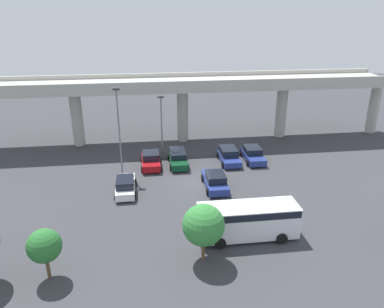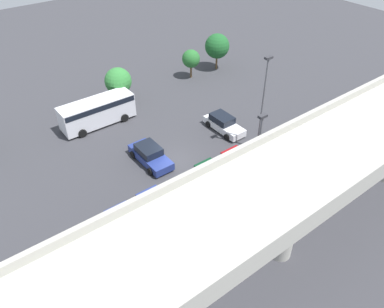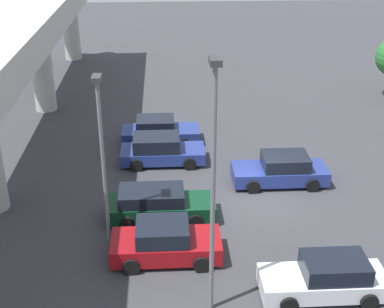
{
  "view_description": "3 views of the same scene",
  "coord_description": "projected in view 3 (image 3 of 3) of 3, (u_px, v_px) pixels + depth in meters",
  "views": [
    {
      "loc": [
        -4.85,
        -33.42,
        16.72
      ],
      "look_at": [
        -0.01,
        3.32,
        1.78
      ],
      "focal_mm": 35.0,
      "sensor_mm": 36.0,
      "label": 1
    },
    {
      "loc": [
        14.67,
        21.99,
        21.23
      ],
      "look_at": [
        -0.28,
        2.38,
        2.19
      ],
      "focal_mm": 35.0,
      "sensor_mm": 36.0,
      "label": 2
    },
    {
      "loc": [
        -22.3,
        4.62,
        13.19
      ],
      "look_at": [
        1.91,
        3.25,
        1.64
      ],
      "focal_mm": 50.0,
      "sensor_mm": 36.0,
      "label": 3
    }
  ],
  "objects": [
    {
      "name": "ground_plane",
      "position": [
        261.0,
        200.0,
        26.01
      ],
      "size": [
        113.0,
        113.0,
        0.0
      ],
      "primitive_type": "plane",
      "color": "#38383D"
    },
    {
      "name": "parked_car_0",
      "position": [
        326.0,
        278.0,
        19.48
      ],
      "size": [
        2.0,
        4.63,
        1.55
      ],
      "rotation": [
        0.0,
        0.0,
        1.57
      ],
      "color": "silver",
      "rests_on": "ground_plane"
    },
    {
      "name": "parked_car_1",
      "position": [
        165.0,
        242.0,
        21.48
      ],
      "size": [
        2.2,
        4.42,
        1.61
      ],
      "rotation": [
        0.0,
        0.0,
        -1.57
      ],
      "color": "maroon",
      "rests_on": "ground_plane"
    },
    {
      "name": "parked_car_2",
      "position": [
        159.0,
        204.0,
        24.2
      ],
      "size": [
        2.1,
        4.87,
        1.49
      ],
      "rotation": [
        0.0,
        0.0,
        -1.57
      ],
      "color": "#0C381E",
      "rests_on": "ground_plane"
    },
    {
      "name": "parked_car_3",
      "position": [
        281.0,
        170.0,
        27.25
      ],
      "size": [
        2.17,
        4.81,
        1.57
      ],
      "rotation": [
        0.0,
        0.0,
        1.57
      ],
      "color": "navy",
      "rests_on": "ground_plane"
    },
    {
      "name": "parked_car_4",
      "position": [
        161.0,
        150.0,
        29.38
      ],
      "size": [
        2.19,
        4.61,
        1.6
      ],
      "rotation": [
        0.0,
        0.0,
        -1.57
      ],
      "color": "navy",
      "rests_on": "ground_plane"
    },
    {
      "name": "parked_car_5",
      "position": [
        159.0,
        131.0,
        31.94
      ],
      "size": [
        2.16,
        4.58,
        1.53
      ],
      "rotation": [
        0.0,
        0.0,
        -1.57
      ],
      "color": "navy",
      "rests_on": "ground_plane"
    },
    {
      "name": "lamp_post_near_aisle",
      "position": [
        213.0,
        177.0,
        16.85
      ],
      "size": [
        0.7,
        0.35,
        9.14
      ],
      "color": "slate",
      "rests_on": "ground_plane"
    },
    {
      "name": "lamp_post_mid_lot",
      "position": [
        102.0,
        148.0,
        21.09
      ],
      "size": [
        0.7,
        0.35,
        7.3
      ],
      "color": "slate",
      "rests_on": "ground_plane"
    }
  ]
}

